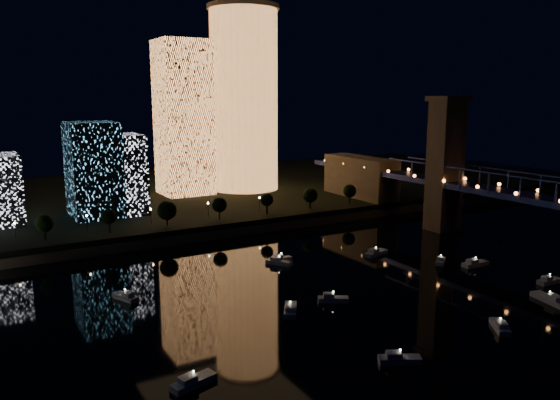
# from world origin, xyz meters

# --- Properties ---
(ground) EXTENTS (520.00, 520.00, 0.00)m
(ground) POSITION_xyz_m (0.00, 0.00, 0.00)
(ground) COLOR black
(ground) RESTS_ON ground
(far_bank) EXTENTS (420.00, 160.00, 5.00)m
(far_bank) POSITION_xyz_m (0.00, 160.00, 2.50)
(far_bank) COLOR black
(far_bank) RESTS_ON ground
(seawall) EXTENTS (420.00, 6.00, 3.00)m
(seawall) POSITION_xyz_m (0.00, 82.00, 1.50)
(seawall) COLOR #6B5E4C
(seawall) RESTS_ON ground
(tower_cylindrical) EXTENTS (34.00, 34.00, 86.71)m
(tower_cylindrical) POSITION_xyz_m (28.98, 144.93, 48.48)
(tower_cylindrical) COLOR #FF9D51
(tower_cylindrical) RESTS_ON far_bank
(tower_rectangular) EXTENTS (21.97, 21.97, 69.91)m
(tower_rectangular) POSITION_xyz_m (-1.20, 147.33, 39.95)
(tower_rectangular) COLOR #FF9D51
(tower_rectangular) RESTS_ON far_bank
(midrise_blocks) EXTENTS (78.34, 27.81, 35.52)m
(midrise_blocks) POSITION_xyz_m (-66.02, 120.58, 19.89)
(midrise_blocks) COLOR silver
(midrise_blocks) RESTS_ON far_bank
(truss_bridge) EXTENTS (13.00, 266.00, 50.00)m
(truss_bridge) POSITION_xyz_m (65.00, 3.72, 16.25)
(truss_bridge) COLOR navy
(truss_bridge) RESTS_ON ground
(motorboats) EXTENTS (111.07, 72.51, 2.78)m
(motorboats) POSITION_xyz_m (-0.83, 8.46, 0.81)
(motorboats) COLOR silver
(motorboats) RESTS_ON ground
(esplanade_trees) EXTENTS (165.30, 6.87, 8.94)m
(esplanade_trees) POSITION_xyz_m (-29.96, 88.00, 10.46)
(esplanade_trees) COLOR black
(esplanade_trees) RESTS_ON far_bank
(street_lamps) EXTENTS (132.70, 0.70, 5.65)m
(street_lamps) POSITION_xyz_m (-34.00, 94.00, 9.02)
(street_lamps) COLOR black
(street_lamps) RESTS_ON far_bank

